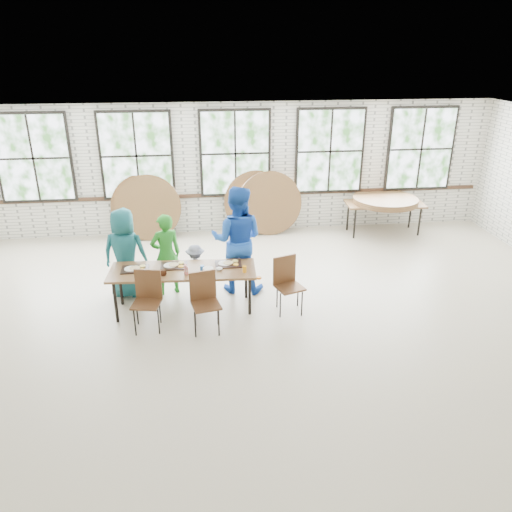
{
  "coord_description": "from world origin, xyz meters",
  "views": [
    {
      "loc": [
        -0.86,
        -6.86,
        4.18
      ],
      "look_at": [
        0.0,
        0.4,
        1.05
      ],
      "focal_mm": 35.0,
      "sensor_mm": 36.0,
      "label": 1
    }
  ],
  "objects_px": {
    "chair_near_right": "(204,296)",
    "dining_table": "(183,272)",
    "storage_table": "(385,205)",
    "chair_near_left": "(148,295)"
  },
  "relations": [
    {
      "from": "storage_table",
      "to": "dining_table",
      "type": "bearing_deg",
      "value": -141.41
    },
    {
      "from": "chair_near_left",
      "to": "chair_near_right",
      "type": "xyz_separation_m",
      "value": [
        0.88,
        -0.16,
        0.0
      ]
    },
    {
      "from": "dining_table",
      "to": "chair_near_right",
      "type": "bearing_deg",
      "value": -59.44
    },
    {
      "from": "chair_near_right",
      "to": "chair_near_left",
      "type": "bearing_deg",
      "value": 158.14
    },
    {
      "from": "chair_near_left",
      "to": "chair_near_right",
      "type": "bearing_deg",
      "value": 0.81
    },
    {
      "from": "chair_near_right",
      "to": "storage_table",
      "type": "bearing_deg",
      "value": 30.07
    },
    {
      "from": "dining_table",
      "to": "storage_table",
      "type": "relative_size",
      "value": 1.32
    },
    {
      "from": "chair_near_left",
      "to": "storage_table",
      "type": "height_order",
      "value": "chair_near_left"
    },
    {
      "from": "dining_table",
      "to": "storage_table",
      "type": "height_order",
      "value": "same"
    },
    {
      "from": "chair_near_right",
      "to": "dining_table",
      "type": "bearing_deg",
      "value": 105.83
    }
  ]
}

